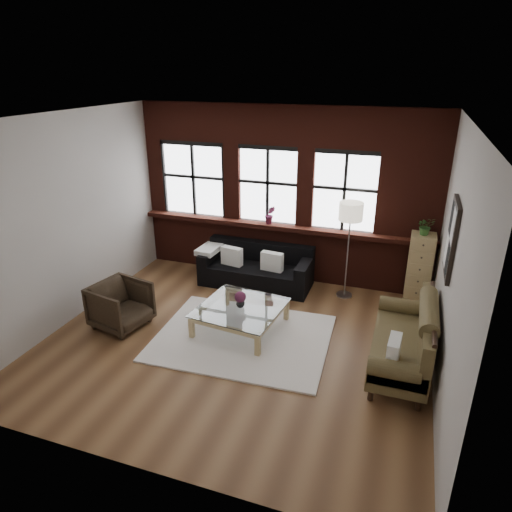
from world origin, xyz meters
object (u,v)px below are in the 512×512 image
(dark_sofa, at_px, (256,267))
(armchair, at_px, (121,305))
(floor_lamp, at_px, (348,247))
(coffee_table, at_px, (241,318))
(drawer_chest, at_px, (419,271))
(vintage_settee, at_px, (401,336))
(vase, at_px, (240,303))

(dark_sofa, relative_size, armchair, 2.59)
(floor_lamp, bearing_deg, coffee_table, -129.21)
(armchair, relative_size, drawer_chest, 0.62)
(drawer_chest, bearing_deg, coffee_table, -145.80)
(vintage_settee, xyz_separation_m, floor_lamp, (-1.01, 1.86, 0.44))
(vase, bearing_deg, drawer_chest, 34.20)
(drawer_chest, bearing_deg, vase, -145.80)
(coffee_table, xyz_separation_m, floor_lamp, (1.35, 1.65, 0.74))
(dark_sofa, height_order, drawer_chest, drawer_chest)
(armchair, relative_size, vase, 5.68)
(coffee_table, distance_m, vase, 0.27)
(vintage_settee, distance_m, coffee_table, 2.39)
(armchair, bearing_deg, floor_lamp, -43.88)
(vintage_settee, xyz_separation_m, vase, (-2.36, 0.21, -0.03))
(vase, height_order, drawer_chest, drawer_chest)
(armchair, distance_m, floor_lamp, 3.86)
(dark_sofa, bearing_deg, drawer_chest, 3.13)
(dark_sofa, xyz_separation_m, coffee_table, (0.29, -1.57, -0.18))
(dark_sofa, relative_size, floor_lamp, 1.09)
(vase, bearing_deg, coffee_table, 0.00)
(dark_sofa, height_order, coffee_table, dark_sofa)
(dark_sofa, distance_m, drawer_chest, 2.84)
(dark_sofa, distance_m, armchair, 2.56)
(floor_lamp, bearing_deg, armchair, -145.69)
(armchair, xyz_separation_m, vase, (1.80, 0.49, 0.10))
(vintage_settee, relative_size, floor_lamp, 0.99)
(armchair, distance_m, drawer_chest, 4.88)
(drawer_chest, relative_size, floor_lamp, 0.68)
(coffee_table, relative_size, floor_lamp, 0.65)
(vintage_settee, height_order, vase, vintage_settee)
(drawer_chest, height_order, floor_lamp, floor_lamp)
(coffee_table, bearing_deg, floor_lamp, 50.79)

